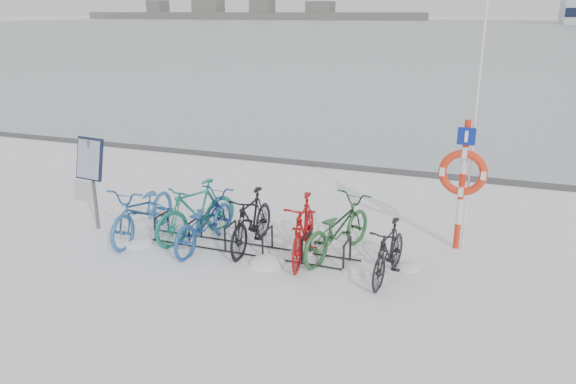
# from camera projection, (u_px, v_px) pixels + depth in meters

# --- Properties ---
(ground) EXTENTS (900.00, 900.00, 0.00)m
(ground) POSITION_uv_depth(u_px,v_px,m) (249.00, 250.00, 10.04)
(ground) COLOR white
(ground) RESTS_ON ground
(ice_sheet) EXTENTS (400.00, 298.00, 0.02)m
(ice_sheet) POSITION_uv_depth(u_px,v_px,m) (491.00, 27.00, 148.19)
(ice_sheet) COLOR #AAB7C0
(ice_sheet) RESTS_ON ground
(quay_edge) EXTENTS (400.00, 0.25, 0.10)m
(quay_edge) POSITION_uv_depth(u_px,v_px,m) (338.00, 166.00, 15.28)
(quay_edge) COLOR #3F3F42
(quay_edge) RESTS_ON ground
(bike_rack) EXTENTS (4.00, 0.48, 0.46)m
(bike_rack) POSITION_uv_depth(u_px,v_px,m) (249.00, 241.00, 9.99)
(bike_rack) COLOR black
(bike_rack) RESTS_ON ground
(info_board) EXTENTS (0.63, 0.30, 1.82)m
(info_board) POSITION_uv_depth(u_px,v_px,m) (90.00, 164.00, 10.61)
(info_board) COLOR #595B5E
(info_board) RESTS_ON ground
(lifebuoy_station) EXTENTS (0.82, 0.23, 4.25)m
(lifebuoy_station) POSITION_uv_depth(u_px,v_px,m) (463.00, 173.00, 9.65)
(lifebuoy_station) COLOR red
(lifebuoy_station) RESTS_ON ground
(shoreline) EXTENTS (180.00, 12.00, 9.50)m
(shoreline) POSITION_uv_depth(u_px,v_px,m) (240.00, 14.00, 281.58)
(shoreline) COLOR #525252
(shoreline) RESTS_ON ground
(bike_0) EXTENTS (0.82, 2.11, 1.09)m
(bike_0) POSITION_uv_depth(u_px,v_px,m) (144.00, 209.00, 10.52)
(bike_0) COLOR #285EA1
(bike_0) RESTS_ON ground
(bike_1) EXTENTS (1.20, 1.93, 1.12)m
(bike_1) POSITION_uv_depth(u_px,v_px,m) (196.00, 210.00, 10.42)
(bike_1) COLOR #176E5F
(bike_1) RESTS_ON ground
(bike_2) EXTENTS (0.78, 1.96, 1.01)m
(bike_2) POSITION_uv_depth(u_px,v_px,m) (204.00, 219.00, 10.10)
(bike_2) COLOR #20488D
(bike_2) RESTS_ON ground
(bike_3) EXTENTS (0.53, 1.80, 1.08)m
(bike_3) POSITION_uv_depth(u_px,v_px,m) (252.00, 219.00, 10.01)
(bike_3) COLOR black
(bike_3) RESTS_ON ground
(bike_4) EXTENTS (0.79, 1.91, 1.11)m
(bike_4) POSITION_uv_depth(u_px,v_px,m) (304.00, 227.00, 9.58)
(bike_4) COLOR #970B0D
(bike_4) RESTS_ON ground
(bike_5) EXTENTS (1.25, 2.11, 1.05)m
(bike_5) POSITION_uv_depth(u_px,v_px,m) (337.00, 226.00, 9.72)
(bike_5) COLOR #26592E
(bike_5) RESTS_ON ground
(bike_6) EXTENTS (0.62, 1.63, 0.95)m
(bike_6) POSITION_uv_depth(u_px,v_px,m) (389.00, 250.00, 8.88)
(bike_6) COLOR black
(bike_6) RESTS_ON ground
(snow_drifts) EXTENTS (5.53, 1.76, 0.23)m
(snow_drifts) POSITION_uv_depth(u_px,v_px,m) (250.00, 253.00, 9.91)
(snow_drifts) COLOR white
(snow_drifts) RESTS_ON ground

